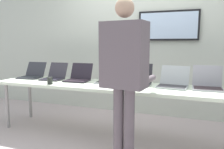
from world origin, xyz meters
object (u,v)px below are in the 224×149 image
Objects in this scene: person at (125,67)px; laptop_station_0 at (32,74)px; workbench at (117,88)px; laptop_station_6 at (207,84)px; laptop_station_1 at (54,76)px; laptop_station_3 at (108,78)px; laptop_station_5 at (173,82)px; laptop_station_4 at (139,80)px; laptop_station_2 at (79,77)px; coffee_mug at (50,81)px.

laptop_station_0 is at bearing 156.92° from person.
workbench is 1.14m from laptop_station_6.
laptop_station_1 is at bearing 173.62° from workbench.
laptop_station_0 is 1.32m from laptop_station_3.
laptop_station_3 is 0.89m from laptop_station_5.
laptop_station_6 is (0.86, -0.00, 0.00)m from laptop_station_4.
laptop_station_6 is (0.41, 0.02, 0.00)m from laptop_station_5.
workbench is 1.50m from laptop_station_0.
laptop_station_2 is at bearing -178.74° from laptop_station_3.
coffee_mug is at bearing -168.90° from laptop_station_6.
coffee_mug is at bearing -164.08° from workbench.
laptop_station_0 is 0.44m from laptop_station_1.
laptop_station_5 is (1.36, -0.00, 0.00)m from laptop_station_2.
laptop_station_2 is 1.36m from laptop_station_5.
laptop_station_4 reaches higher than workbench.
laptop_station_4 reaches higher than laptop_station_0.
workbench is at bearing 115.16° from person.
laptop_station_1 is at bearing -178.76° from laptop_station_4.
laptop_station_1 reaches higher than workbench.
laptop_station_6 reaches higher than laptop_station_1.
laptop_station_2 is 1.76m from laptop_station_6.
laptop_station_0 is at bearing 177.20° from laptop_station_1.
laptop_station_0 is 1.12× the size of laptop_station_6.
coffee_mug is at bearing -32.24° from laptop_station_0.
laptop_station_3 is 0.81m from coffee_mug.
laptop_station_6 is at bearing 0.06° from laptop_station_0.
laptop_station_0 is 4.10× the size of coffee_mug.
laptop_station_6 is (1.76, 0.02, 0.01)m from laptop_station_2.
laptop_station_3 is (-0.17, 0.13, 0.10)m from workbench.
coffee_mug is (-1.59, -0.37, -0.01)m from laptop_station_5.
person is at bearing -38.72° from laptop_station_2.
person is (0.29, -0.62, 0.36)m from workbench.
laptop_station_5 is at bearing -177.50° from laptop_station_6.
person is (-0.83, -0.76, 0.25)m from laptop_station_6.
coffee_mug is at bearing -160.81° from laptop_station_4.
laptop_station_4 reaches higher than laptop_station_5.
workbench is 8.70× the size of laptop_station_5.
laptop_station_5 is 0.24× the size of person.
workbench is at bearing -6.38° from laptop_station_1.
workbench is 0.73m from laptop_station_5.
person is at bearing -64.84° from workbench.
laptop_station_6 reaches higher than laptop_station_3.
laptop_station_1 is at bearing -178.92° from laptop_station_3.
laptop_station_6 is at bearing -0.30° from laptop_station_4.
laptop_station_1 is 1.02× the size of laptop_station_2.
laptop_station_4 is at bearing 0.24° from laptop_station_0.
workbench is 0.32m from laptop_station_4.
coffee_mug is at bearing -63.80° from laptop_station_1.
laptop_station_4 is 0.83× the size of laptop_station_5.
laptop_station_2 is (-0.64, 0.12, 0.10)m from workbench.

